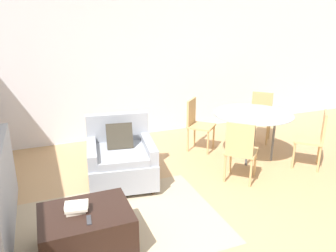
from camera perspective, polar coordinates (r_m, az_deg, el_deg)
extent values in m
cube|color=white|center=(6.25, -8.70, 10.24)|extent=(12.00, 0.06, 2.75)
cube|color=tan|center=(3.91, -9.40, -16.52)|extent=(2.41, 1.68, 0.00)
cube|color=beige|center=(3.55, -7.60, -20.57)|extent=(2.36, 0.06, 0.00)
cube|color=beige|center=(3.69, -8.38, -18.84)|extent=(2.36, 0.06, 0.00)
cube|color=beige|center=(3.84, -9.08, -17.24)|extent=(2.36, 0.06, 0.00)
cube|color=beige|center=(3.99, -9.72, -15.76)|extent=(2.36, 0.06, 0.00)
cube|color=beige|center=(4.14, -10.30, -14.39)|extent=(2.36, 0.06, 0.00)
cube|color=beige|center=(4.30, -10.83, -13.11)|extent=(2.36, 0.06, 0.00)
cube|color=beige|center=(4.46, -11.32, -11.93)|extent=(2.36, 0.06, 0.00)
cube|color=#999EA8|center=(4.64, -8.06, -7.29)|extent=(1.02, 1.04, 0.35)
cube|color=#999EA8|center=(4.51, -8.14, -4.89)|extent=(0.76, 0.89, 0.10)
cube|color=#999EA8|center=(4.85, -8.75, -0.72)|extent=(0.90, 0.25, 0.50)
cube|color=#999EA8|center=(4.51, -13.10, -4.49)|extent=(0.24, 0.86, 0.20)
cube|color=#999EA8|center=(4.57, -3.39, -3.74)|extent=(0.24, 0.86, 0.20)
cylinder|color=brown|center=(4.38, -12.30, -12.19)|extent=(0.05, 0.05, 0.06)
cylinder|color=brown|center=(4.44, -2.65, -11.34)|extent=(0.05, 0.05, 0.06)
cylinder|color=brown|center=(5.06, -12.55, -7.90)|extent=(0.05, 0.05, 0.06)
cylinder|color=brown|center=(5.11, -4.27, -7.22)|extent=(0.05, 0.05, 0.06)
cube|color=#383328|center=(4.58, -8.44, -1.74)|extent=(0.38, 0.26, 0.37)
cube|color=black|center=(3.49, -13.98, -17.01)|extent=(0.88, 0.68, 0.40)
cylinder|color=black|center=(3.84, -20.44, -18.02)|extent=(0.04, 0.04, 0.04)
cylinder|color=black|center=(3.89, -8.49, -16.36)|extent=(0.04, 0.04, 0.04)
cube|color=beige|center=(3.39, -15.82, -13.98)|extent=(0.19, 0.14, 0.03)
cube|color=beige|center=(3.38, -15.66, -13.44)|extent=(0.24, 0.21, 0.03)
cube|color=beige|center=(3.37, -15.66, -13.03)|extent=(0.24, 0.18, 0.02)
cube|color=#333338|center=(3.24, -13.61, -15.62)|extent=(0.06, 0.15, 0.01)
cylinder|color=#99A8AD|center=(5.46, 14.62, 2.06)|extent=(1.27, 1.27, 0.01)
cylinder|color=#59595B|center=(5.25, 13.68, -2.90)|extent=(0.04, 0.04, 0.75)
cylinder|color=#59595B|center=(5.54, 17.86, -2.15)|extent=(0.04, 0.04, 0.75)
cylinder|color=#59595B|center=(5.63, 10.82, -1.25)|extent=(0.04, 0.04, 0.75)
cylinder|color=#59595B|center=(5.90, 14.87, -0.64)|extent=(0.04, 0.04, 0.75)
cube|color=tan|center=(4.75, 12.64, -4.30)|extent=(0.59, 0.59, 0.03)
cube|color=tan|center=(4.49, 12.39, -2.33)|extent=(0.29, 0.29, 0.45)
cylinder|color=tan|center=(4.98, 14.91, -6.23)|extent=(0.03, 0.03, 0.42)
cylinder|color=tan|center=(5.03, 10.85, -5.66)|extent=(0.03, 0.03, 0.42)
cylinder|color=tan|center=(4.65, 14.22, -7.94)|extent=(0.03, 0.03, 0.42)
cylinder|color=tan|center=(4.71, 9.87, -7.31)|extent=(0.03, 0.03, 0.42)
cube|color=tan|center=(5.51, 23.24, -2.23)|extent=(0.59, 0.59, 0.03)
cube|color=tan|center=(5.44, 25.54, -0.10)|extent=(0.29, 0.29, 0.45)
cylinder|color=tan|center=(5.75, 21.21, -3.53)|extent=(0.03, 0.03, 0.42)
cylinder|color=tan|center=(5.41, 21.02, -4.85)|extent=(0.03, 0.03, 0.42)
cylinder|color=tan|center=(5.76, 24.78, -3.97)|extent=(0.03, 0.03, 0.42)
cylinder|color=tan|center=(5.42, 24.82, -5.31)|extent=(0.03, 0.03, 0.42)
cube|color=tan|center=(5.73, 5.83, -0.03)|extent=(0.59, 0.59, 0.03)
cube|color=tan|center=(5.72, 4.09, 2.49)|extent=(0.29, 0.29, 0.45)
cylinder|color=tan|center=(5.60, 6.96, -2.97)|extent=(0.03, 0.03, 0.42)
cylinder|color=tan|center=(5.92, 7.95, -1.81)|extent=(0.03, 0.03, 0.42)
cylinder|color=tan|center=(5.70, 3.48, -2.47)|extent=(0.03, 0.03, 0.42)
cylinder|color=tan|center=(6.02, 4.64, -1.36)|extent=(0.03, 0.03, 0.42)
cube|color=tan|center=(6.37, 15.63, 1.25)|extent=(0.59, 0.59, 0.03)
cube|color=tan|center=(6.49, 16.05, 3.73)|extent=(0.29, 0.29, 0.45)
cylinder|color=tan|center=(6.29, 13.61, -0.95)|extent=(0.03, 0.03, 0.42)
cylinder|color=tan|center=(6.25, 16.85, -1.36)|extent=(0.03, 0.03, 0.42)
cylinder|color=tan|center=(6.63, 14.16, -0.01)|extent=(0.03, 0.03, 0.42)
cylinder|color=tan|center=(6.59, 17.23, -0.39)|extent=(0.03, 0.03, 0.42)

